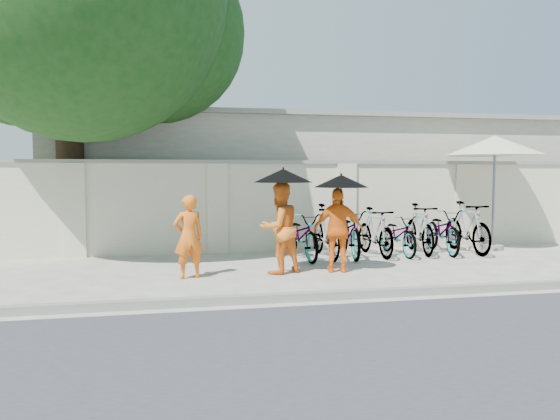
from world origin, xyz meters
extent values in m
plane|color=beige|center=(0.00, 0.00, 0.00)|extent=(80.00, 80.00, 0.00)
cube|color=gray|center=(0.00, -1.70, 0.06)|extent=(40.00, 0.16, 0.12)
cube|color=beige|center=(1.00, 3.20, 1.00)|extent=(20.00, 0.30, 2.00)
cube|color=beige|center=(2.00, 7.00, 1.60)|extent=(14.00, 6.00, 3.20)
cylinder|color=#332419|center=(-4.20, 3.90, 2.20)|extent=(0.60, 0.60, 4.40)
sphere|color=#22451A|center=(-5.10, 3.90, 4.70)|extent=(3.80, 3.80, 3.80)
sphere|color=#22451A|center=(-2.30, 3.60, 4.90)|extent=(4.00, 4.00, 4.00)
imported|color=orange|center=(-1.74, 0.30, 0.71)|extent=(0.59, 0.46, 1.43)
imported|color=orange|center=(-0.14, 0.43, 0.82)|extent=(0.98, 0.89, 1.63)
cylinder|color=black|center=(-0.09, 0.35, 1.34)|extent=(0.02, 0.02, 0.83)
cone|color=black|center=(-0.09, 0.35, 1.75)|extent=(1.04, 1.04, 0.24)
imported|color=orange|center=(0.93, 0.32, 0.76)|extent=(0.95, 0.55, 1.53)
cylinder|color=black|center=(0.95, 0.24, 1.26)|extent=(0.02, 0.02, 0.79)
cone|color=black|center=(0.95, 0.24, 1.65)|extent=(0.98, 0.98, 0.22)
cylinder|color=gray|center=(5.36, 2.35, 0.05)|extent=(0.50, 0.50, 0.10)
cylinder|color=slate|center=(5.36, 2.35, 1.19)|extent=(0.06, 0.06, 2.38)
cone|color=beige|center=(5.36, 2.35, 2.43)|extent=(2.93, 2.93, 0.45)
imported|color=slate|center=(0.64, 1.89, 0.49)|extent=(0.85, 1.94, 0.99)
imported|color=slate|center=(1.19, 1.97, 0.57)|extent=(0.54, 1.89, 1.13)
imported|color=slate|center=(1.74, 1.99, 0.52)|extent=(0.94, 2.04, 1.03)
imported|color=slate|center=(2.29, 1.96, 0.52)|extent=(0.59, 1.77, 1.05)
imported|color=slate|center=(2.84, 1.99, 0.45)|extent=(0.64, 1.72, 0.90)
imported|color=slate|center=(3.39, 2.11, 0.56)|extent=(0.76, 1.90, 1.11)
imported|color=slate|center=(3.93, 2.06, 0.51)|extent=(0.92, 2.00, 1.01)
imported|color=slate|center=(4.48, 1.99, 0.58)|extent=(0.54, 1.92, 1.15)
camera|label=1|loc=(-2.10, -9.04, 1.81)|focal=35.00mm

